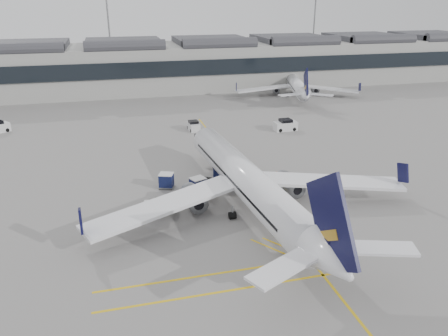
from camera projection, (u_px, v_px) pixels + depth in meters
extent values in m
plane|color=gray|center=(182.00, 221.00, 46.02)|extent=(220.00, 220.00, 0.00)
cube|color=#9E9E99|center=(134.00, 68.00, 108.84)|extent=(200.00, 20.00, 11.00)
cube|color=black|center=(136.00, 70.00, 99.29)|extent=(200.00, 0.50, 3.60)
cube|color=#38383D|center=(132.00, 42.00, 106.58)|extent=(200.00, 18.00, 1.40)
cylinder|color=slate|center=(110.00, 35.00, 117.72)|extent=(0.44, 0.44, 25.00)
cylinder|color=slate|center=(314.00, 31.00, 131.81)|extent=(0.44, 0.44, 25.00)
cube|color=gold|center=(245.00, 177.00, 57.37)|extent=(0.25, 60.00, 0.01)
cylinder|color=white|center=(246.00, 180.00, 48.36)|extent=(6.11, 30.38, 3.78)
cone|color=white|center=(202.00, 136.00, 63.40)|extent=(4.08, 4.30, 3.78)
cone|color=white|center=(332.00, 261.00, 32.82)|extent=(4.15, 5.11, 3.78)
cube|color=white|center=(164.00, 205.00, 44.46)|extent=(17.19, 9.88, 0.35)
cube|color=white|center=(328.00, 181.00, 50.27)|extent=(17.47, 7.53, 0.35)
cylinder|color=slate|center=(195.00, 198.00, 47.62)|extent=(2.39, 3.77, 2.11)
cylinder|color=slate|center=(290.00, 184.00, 51.16)|extent=(2.39, 3.77, 2.11)
cube|color=black|center=(332.00, 224.00, 32.32)|extent=(0.90, 7.66, 8.42)
cylinder|color=black|center=(214.00, 168.00, 59.57)|extent=(0.33, 0.66, 0.64)
cylinder|color=black|center=(232.00, 215.00, 46.39)|extent=(0.76, 0.86, 0.80)
cylinder|color=black|center=(275.00, 208.00, 47.92)|extent=(0.76, 0.86, 0.80)
cylinder|color=white|center=(296.00, 84.00, 104.19)|extent=(9.31, 24.31, 3.05)
cone|color=white|center=(288.00, 75.00, 117.04)|extent=(3.80, 3.93, 3.05)
cone|color=white|center=(306.00, 96.00, 90.92)|extent=(3.97, 4.56, 3.05)
cube|color=white|center=(264.00, 88.00, 103.39)|extent=(13.93, 3.61, 0.28)
cube|color=white|center=(329.00, 89.00, 103.26)|extent=(13.16, 9.99, 0.28)
cylinder|color=slate|center=(276.00, 89.00, 105.08)|extent=(2.41, 3.27, 1.71)
cylinder|color=slate|center=(315.00, 90.00, 105.00)|extent=(2.41, 3.27, 1.71)
cube|color=black|center=(306.00, 84.00, 90.54)|extent=(1.85, 6.03, 6.80)
cylinder|color=black|center=(290.00, 87.00, 113.72)|extent=(0.36, 0.56, 0.52)
cylinder|color=black|center=(288.00, 95.00, 103.13)|extent=(0.72, 0.78, 0.65)
cylinder|color=black|center=(305.00, 96.00, 103.10)|extent=(0.72, 0.78, 0.65)
cube|color=silver|center=(205.00, 187.00, 53.50)|extent=(4.04, 2.90, 0.69)
cube|color=black|center=(211.00, 179.00, 53.79)|extent=(3.51, 2.37, 1.46)
cube|color=silver|center=(197.00, 184.00, 52.61)|extent=(1.34, 1.54, 0.89)
cylinder|color=black|center=(199.00, 193.00, 52.24)|extent=(0.47, 0.34, 0.44)
cylinder|color=black|center=(192.00, 189.00, 53.24)|extent=(0.47, 0.34, 0.44)
cylinder|color=black|center=(217.00, 187.00, 53.86)|extent=(0.47, 0.34, 0.44)
cylinder|color=black|center=(210.00, 183.00, 54.86)|extent=(0.47, 0.34, 0.44)
cube|color=gray|center=(220.00, 177.00, 56.71)|extent=(2.05, 1.82, 0.13)
cube|color=#111845|center=(220.00, 171.00, 56.40)|extent=(1.89, 1.73, 1.52)
cube|color=silver|center=(219.00, 166.00, 56.11)|extent=(1.95, 1.79, 0.10)
cylinder|color=black|center=(214.00, 180.00, 56.17)|extent=(0.25, 0.15, 0.23)
cylinder|color=black|center=(214.00, 176.00, 57.24)|extent=(0.25, 0.15, 0.23)
cylinder|color=black|center=(225.00, 180.00, 56.22)|extent=(0.25, 0.15, 0.23)
cylinder|color=black|center=(225.00, 176.00, 57.29)|extent=(0.25, 0.15, 0.23)
cube|color=gray|center=(198.00, 191.00, 52.73)|extent=(2.24, 2.06, 0.13)
cube|color=#111845|center=(198.00, 185.00, 52.42)|extent=(2.07, 1.95, 1.55)
cube|color=silver|center=(198.00, 178.00, 52.13)|extent=(2.14, 2.02, 0.11)
cylinder|color=black|center=(196.00, 195.00, 51.91)|extent=(0.26, 0.19, 0.23)
cylinder|color=black|center=(190.00, 191.00, 52.79)|extent=(0.26, 0.19, 0.23)
cylinder|color=black|center=(206.00, 192.00, 52.74)|extent=(0.26, 0.19, 0.23)
cylinder|color=black|center=(201.00, 188.00, 53.61)|extent=(0.26, 0.19, 0.23)
cube|color=gray|center=(151.00, 216.00, 46.80)|extent=(1.97, 1.77, 0.12)
cube|color=#111845|center=(151.00, 209.00, 46.52)|extent=(1.82, 1.68, 1.41)
cube|color=silver|center=(151.00, 203.00, 46.25)|extent=(1.88, 1.74, 0.10)
cylinder|color=black|center=(144.00, 219.00, 46.35)|extent=(0.23, 0.15, 0.21)
cylinder|color=black|center=(146.00, 214.00, 47.35)|extent=(0.23, 0.15, 0.21)
cylinder|color=black|center=(157.00, 219.00, 46.31)|extent=(0.23, 0.15, 0.21)
cylinder|color=black|center=(159.00, 214.00, 47.31)|extent=(0.23, 0.15, 0.21)
cube|color=gray|center=(167.00, 186.00, 54.04)|extent=(2.20, 2.02, 0.13)
cube|color=#111845|center=(166.00, 180.00, 53.73)|extent=(2.04, 1.92, 1.53)
cube|color=silver|center=(166.00, 174.00, 53.44)|extent=(2.10, 1.98, 0.11)
cylinder|color=black|center=(160.00, 188.00, 53.61)|extent=(0.25, 0.18, 0.23)
cylinder|color=black|center=(162.00, 185.00, 54.68)|extent=(0.25, 0.18, 0.23)
cylinder|color=black|center=(171.00, 189.00, 53.45)|extent=(0.25, 0.18, 0.23)
cylinder|color=black|center=(174.00, 185.00, 54.52)|extent=(0.25, 0.18, 0.23)
imported|color=orange|center=(204.00, 191.00, 51.15)|extent=(0.75, 0.64, 1.73)
imported|color=#FA630D|center=(189.00, 192.00, 50.92)|extent=(0.93, 0.82, 1.58)
cube|color=#515548|center=(160.00, 207.00, 47.86)|extent=(3.04, 2.45, 1.06)
cube|color=#515548|center=(160.00, 202.00, 47.63)|extent=(1.65, 1.65, 0.53)
cylinder|color=black|center=(150.00, 212.00, 47.44)|extent=(0.65, 0.46, 0.59)
cylinder|color=black|center=(153.00, 206.00, 48.71)|extent=(0.65, 0.46, 0.59)
cylinder|color=black|center=(167.00, 213.00, 47.22)|extent=(0.65, 0.46, 0.59)
cylinder|color=black|center=(170.00, 207.00, 48.50)|extent=(0.65, 0.46, 0.59)
cone|color=#F24C0A|center=(216.00, 156.00, 64.39)|extent=(0.32, 0.32, 0.44)
cone|color=#F24C0A|center=(277.00, 173.00, 57.90)|extent=(0.39, 0.39, 0.54)
cylinder|color=black|center=(7.00, 130.00, 76.35)|extent=(0.69, 0.57, 0.67)
cylinder|color=black|center=(3.00, 128.00, 77.45)|extent=(0.69, 0.57, 0.67)
cube|color=silver|center=(193.00, 127.00, 77.24)|extent=(1.92, 3.46, 1.30)
cube|color=black|center=(193.00, 122.00, 76.96)|extent=(1.70, 1.79, 0.56)
cylinder|color=black|center=(199.00, 130.00, 76.63)|extent=(0.25, 0.57, 0.56)
cylinder|color=black|center=(191.00, 131.00, 76.18)|extent=(0.25, 0.57, 0.56)
cylinder|color=black|center=(196.00, 127.00, 78.58)|extent=(0.25, 0.57, 0.56)
cylinder|color=black|center=(188.00, 127.00, 78.13)|extent=(0.25, 0.57, 0.56)
cube|color=silver|center=(285.00, 126.00, 77.11)|extent=(4.04, 2.12, 1.54)
cube|color=black|center=(286.00, 121.00, 76.77)|extent=(2.05, 1.94, 0.66)
cylinder|color=black|center=(280.00, 130.00, 76.13)|extent=(0.67, 0.26, 0.66)
cylinder|color=black|center=(276.00, 128.00, 77.71)|extent=(0.67, 0.26, 0.66)
cylinder|color=black|center=(294.00, 129.00, 76.83)|extent=(0.67, 0.26, 0.66)
cylinder|color=black|center=(290.00, 127.00, 78.41)|extent=(0.67, 0.26, 0.66)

